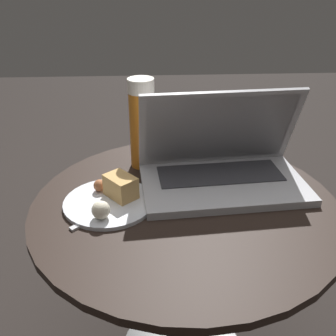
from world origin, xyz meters
TOP-DOWN VIEW (x-y plane):
  - table at (0.00, 0.00)m, footprint 0.68×0.68m
  - laptop at (0.09, 0.08)m, footprint 0.39×0.25m
  - beer_glass at (-0.09, 0.18)m, footprint 0.06×0.06m
  - snack_plate at (-0.16, 0.00)m, footprint 0.20×0.20m
  - fork at (-0.16, -0.03)m, footprint 0.13×0.12m

SIDE VIEW (x-z plane):
  - table at x=0.00m, z-range 0.12..0.62m
  - fork at x=-0.16m, z-range 0.50..0.50m
  - snack_plate at x=-0.16m, z-range 0.48..0.54m
  - laptop at x=0.09m, z-range 0.43..0.66m
  - beer_glass at x=-0.09m, z-range 0.50..0.72m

